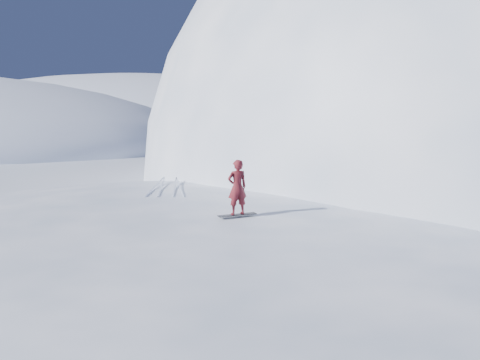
# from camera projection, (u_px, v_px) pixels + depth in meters

# --- Properties ---
(ground) EXTENTS (400.00, 400.00, 0.00)m
(ground) POSITION_uv_depth(u_px,v_px,m) (164.00, 276.00, 15.82)
(ground) COLOR white
(ground) RESTS_ON ground
(near_ridge) EXTENTS (36.00, 28.00, 4.80)m
(near_ridge) POSITION_uv_depth(u_px,v_px,m) (205.00, 251.00, 18.67)
(near_ridge) COLOR white
(near_ridge) RESTS_ON ground
(summit_peak) EXTENTS (60.00, 56.00, 56.00)m
(summit_peak) POSITION_uv_depth(u_px,v_px,m) (475.00, 181.00, 39.29)
(summit_peak) COLOR white
(summit_peak) RESTS_ON ground
(peak_shoulder) EXTENTS (28.00, 24.00, 18.00)m
(peak_shoulder) POSITION_uv_depth(u_px,v_px,m) (352.00, 189.00, 34.54)
(peak_shoulder) COLOR white
(peak_shoulder) RESTS_ON ground
(far_ridge_c) EXTENTS (140.00, 90.00, 36.00)m
(far_ridge_c) POSITION_uv_depth(u_px,v_px,m) (134.00, 136.00, 127.96)
(far_ridge_c) COLOR white
(far_ridge_c) RESTS_ON ground
(wind_bumps) EXTENTS (16.00, 14.40, 1.00)m
(wind_bumps) POSITION_uv_depth(u_px,v_px,m) (164.00, 257.00, 17.96)
(wind_bumps) COLOR white
(wind_bumps) RESTS_ON ground
(snowboard) EXTENTS (1.36, 0.91, 0.02)m
(snowboard) POSITION_uv_depth(u_px,v_px,m) (237.00, 215.00, 15.04)
(snowboard) COLOR black
(snowboard) RESTS_ON near_ridge
(snowboarder) EXTENTS (0.84, 0.75, 1.94)m
(snowboarder) POSITION_uv_depth(u_px,v_px,m) (237.00, 187.00, 14.90)
(snowboarder) COLOR maroon
(snowboarder) RESTS_ON snowboard
(board_tracks) EXTENTS (2.59, 5.95, 0.04)m
(board_tracks) POSITION_uv_depth(u_px,v_px,m) (168.00, 185.00, 21.40)
(board_tracks) COLOR silver
(board_tracks) RESTS_ON ground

